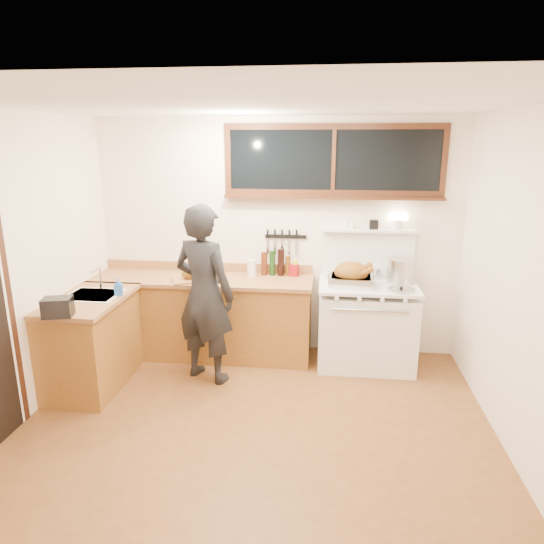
# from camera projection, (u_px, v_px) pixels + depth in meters

# --- Properties ---
(ground_plane) EXTENTS (4.00, 3.50, 0.02)m
(ground_plane) POSITION_uv_depth(u_px,v_px,m) (254.00, 431.00, 4.07)
(ground_plane) COLOR brown
(room_shell) EXTENTS (4.10, 3.60, 2.65)m
(room_shell) POSITION_uv_depth(u_px,v_px,m) (252.00, 237.00, 3.63)
(room_shell) COLOR white
(room_shell) RESTS_ON ground
(counter_back) EXTENTS (2.44, 0.64, 1.00)m
(counter_back) POSITION_uv_depth(u_px,v_px,m) (203.00, 316.00, 5.43)
(counter_back) COLOR brown
(counter_back) RESTS_ON ground
(counter_left) EXTENTS (0.64, 1.09, 0.90)m
(counter_left) POSITION_uv_depth(u_px,v_px,m) (92.00, 341.00, 4.74)
(counter_left) COLOR brown
(counter_left) RESTS_ON ground
(sink_unit) EXTENTS (0.50, 0.45, 0.37)m
(sink_unit) POSITION_uv_depth(u_px,v_px,m) (94.00, 301.00, 4.70)
(sink_unit) COLOR white
(sink_unit) RESTS_ON counter_left
(vintage_stove) EXTENTS (1.02, 0.74, 1.60)m
(vintage_stove) POSITION_uv_depth(u_px,v_px,m) (366.00, 322.00, 5.18)
(vintage_stove) COLOR white
(vintage_stove) RESTS_ON ground
(back_window) EXTENTS (2.32, 0.13, 0.77)m
(back_window) POSITION_uv_depth(u_px,v_px,m) (333.00, 169.00, 5.10)
(back_window) COLOR black
(back_window) RESTS_ON room_shell
(knife_strip) EXTENTS (0.46, 0.03, 0.28)m
(knife_strip) POSITION_uv_depth(u_px,v_px,m) (284.00, 237.00, 5.37)
(knife_strip) COLOR black
(knife_strip) RESTS_ON room_shell
(man) EXTENTS (0.76, 0.64, 1.79)m
(man) POSITION_uv_depth(u_px,v_px,m) (204.00, 294.00, 4.74)
(man) COLOR black
(man) RESTS_ON ground
(soap_bottle) EXTENTS (0.10, 0.10, 0.17)m
(soap_bottle) POSITION_uv_depth(u_px,v_px,m) (118.00, 287.00, 4.67)
(soap_bottle) COLOR blue
(soap_bottle) RESTS_ON counter_left
(toaster) EXTENTS (0.27, 0.22, 0.16)m
(toaster) POSITION_uv_depth(u_px,v_px,m) (58.00, 307.00, 4.11)
(toaster) COLOR black
(toaster) RESTS_ON counter_left
(cutting_board) EXTENTS (0.53, 0.48, 0.14)m
(cutting_board) POSITION_uv_depth(u_px,v_px,m) (193.00, 275.00, 5.19)
(cutting_board) COLOR #9C693E
(cutting_board) RESTS_ON counter_back
(roast_turkey) EXTENTS (0.49, 0.37, 0.25)m
(roast_turkey) POSITION_uv_depth(u_px,v_px,m) (352.00, 276.00, 4.99)
(roast_turkey) COLOR silver
(roast_turkey) RESTS_ON vintage_stove
(stockpot) EXTENTS (0.29, 0.29, 0.26)m
(stockpot) POSITION_uv_depth(u_px,v_px,m) (400.00, 271.00, 5.09)
(stockpot) COLOR silver
(stockpot) RESTS_ON vintage_stove
(saucepan) EXTENTS (0.16, 0.27, 0.11)m
(saucepan) POSITION_uv_depth(u_px,v_px,m) (373.00, 273.00, 5.28)
(saucepan) COLOR silver
(saucepan) RESTS_ON vintage_stove
(pot_lid) EXTENTS (0.30, 0.30, 0.04)m
(pot_lid) POSITION_uv_depth(u_px,v_px,m) (401.00, 290.00, 4.83)
(pot_lid) COLOR silver
(pot_lid) RESTS_ON vintage_stove
(coffee_tin) EXTENTS (0.11, 0.09, 0.13)m
(coffee_tin) POSITION_uv_depth(u_px,v_px,m) (294.00, 270.00, 5.35)
(coffee_tin) COLOR maroon
(coffee_tin) RESTS_ON counter_back
(pitcher) EXTENTS (0.13, 0.13, 0.18)m
(pitcher) POSITION_uv_depth(u_px,v_px,m) (252.00, 268.00, 5.33)
(pitcher) COLOR white
(pitcher) RESTS_ON counter_back
(bottle_cluster) EXTENTS (0.41, 0.07, 0.30)m
(bottle_cluster) POSITION_uv_depth(u_px,v_px,m) (278.00, 264.00, 5.35)
(bottle_cluster) COLOR black
(bottle_cluster) RESTS_ON counter_back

